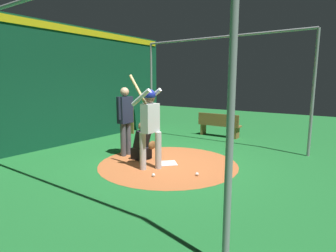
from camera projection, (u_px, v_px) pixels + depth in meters
ground_plane at (168, 164)px, 6.82m from camera, size 25.10×25.10×0.00m
dirt_circle at (168, 164)px, 6.82m from camera, size 3.43×3.43×0.01m
home_plate at (168, 163)px, 6.82m from camera, size 0.59×0.59×0.01m
batter at (150, 121)px, 6.24m from camera, size 0.68×0.49×2.18m
catcher at (143, 144)px, 7.16m from camera, size 0.58×0.40×0.99m
umpire at (125, 117)px, 7.42m from camera, size 0.23×0.49×1.86m
back_wall at (67, 85)px, 8.76m from camera, size 0.22×9.10×3.76m
cage_frame at (168, 68)px, 6.44m from camera, size 5.54×5.64×3.40m
bat_rack at (126, 120)px, 10.77m from camera, size 0.82×0.21×1.05m
bench at (219, 125)px, 10.05m from camera, size 1.58×0.36×0.85m
baseball_0 at (153, 175)px, 5.88m from camera, size 0.07×0.07×0.07m
baseball_1 at (197, 174)px, 5.94m from camera, size 0.07×0.07×0.07m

